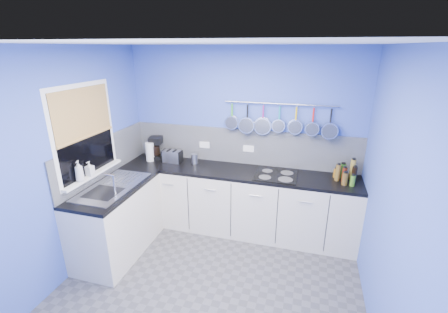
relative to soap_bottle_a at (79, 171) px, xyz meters
The scene contains 43 objects.
floor 1.93m from the soap_bottle_a, ahead, with size 3.20×3.00×0.02m, color #47474C.
ceiling 2.04m from the soap_bottle_a, ahead, with size 3.20×3.00×0.02m, color white.
wall_back 2.11m from the soap_bottle_a, 43.41° to the left, with size 3.20×0.02×2.50m, color #3D55B8.
wall_front 2.20m from the soap_bottle_a, 45.78° to the right, with size 3.20×0.02×2.50m, color #3D55B8.
wall_left 0.13m from the soap_bottle_a, 142.04° to the right, with size 0.02×3.00×2.50m, color #3D55B8.
wall_right 3.14m from the soap_bottle_a, ahead, with size 0.02×3.00×2.50m, color #3D55B8.
backsplash_back 2.09m from the soap_bottle_a, 42.98° to the left, with size 3.20×0.02×0.50m, color gray.
backsplash_left 0.54m from the soap_bottle_a, 96.16° to the left, with size 0.02×1.80×0.50m, color gray.
cabinet_run_back 2.05m from the soap_bottle_a, 36.63° to the left, with size 3.20×0.60×0.86m, color beige.
worktop_back 1.93m from the soap_bottle_a, 36.63° to the left, with size 3.20×0.60×0.04m, color black.
cabinet_run_left 0.81m from the soap_bottle_a, 45.93° to the left, with size 0.60×1.20×0.86m, color beige.
worktop_left 0.44m from the soap_bottle_a, 45.93° to the left, with size 0.60×1.20×0.04m, color black.
window_frame 0.45m from the soap_bottle_a, 100.72° to the left, with size 0.01×1.00×1.10m, color white.
window_glass 0.45m from the soap_bottle_a, 99.56° to the left, with size 0.01×0.90×1.00m, color black.
bamboo_blind 0.65m from the soap_bottle_a, 97.67° to the left, with size 0.01×0.90×0.55m, color tan.
window_sill 0.27m from the soap_bottle_a, 94.81° to the left, with size 0.10×0.98×0.03m, color white.
sink_unit 0.42m from the soap_bottle_a, 45.93° to the left, with size 0.50×0.95×0.01m, color silver.
mixer_tap 0.42m from the soap_bottle_a, ahead, with size 0.12×0.08×0.26m, color silver, non-canonical shape.
socket_left 1.72m from the soap_bottle_a, 55.25° to the left, with size 0.15×0.01×0.09m, color white.
socket_right 2.16m from the soap_bottle_a, 40.91° to the left, with size 0.15×0.01×0.09m, color white.
pot_rail 2.53m from the soap_bottle_a, 34.35° to the left, with size 0.02×0.02×1.45m, color silver.
soap_bottle_a is the anchor object (origin of this frame).
soap_bottle_b 0.17m from the soap_bottle_a, 90.00° to the left, with size 0.08×0.08×0.17m, color white.
paper_towel 1.19m from the soap_bottle_a, 78.80° to the left, with size 0.12×0.12×0.27m, color white.
coffee_maker 1.28m from the soap_bottle_a, 77.59° to the left, with size 0.19×0.21×0.33m, color black, non-canonical shape.
toaster 1.34m from the soap_bottle_a, 65.19° to the left, with size 0.26×0.15×0.17m, color silver.
canister 1.53m from the soap_bottle_a, 54.25° to the left, with size 0.10×0.10×0.14m, color silver.
hob 2.35m from the soap_bottle_a, 27.96° to the left, with size 0.53×0.47×0.01m, color black.
pan_0 2.01m from the soap_bottle_a, 44.64° to the left, with size 0.19×0.06×0.38m, color silver, non-canonical shape.
pan_1 2.15m from the soap_bottle_a, 40.61° to the left, with size 0.22×0.08×0.41m, color silver, non-canonical shape.
pan_2 2.32m from the soap_bottle_a, 37.15° to the left, with size 0.23×0.05×0.42m, color silver, non-canonical shape.
pan_3 2.49m from the soap_bottle_a, 34.16° to the left, with size 0.18×0.08×0.37m, color silver, non-canonical shape.
pan_4 2.66m from the soap_bottle_a, 31.57° to the left, with size 0.19×0.07×0.38m, color silver, non-canonical shape.
pan_5 2.85m from the soap_bottle_a, 29.32° to the left, with size 0.18×0.12×0.37m, color silver, non-canonical shape.
pan_6 3.03m from the soap_bottle_a, 27.34° to the left, with size 0.21×0.11×0.40m, color silver, non-canonical shape.
condiment_0 3.24m from the soap_bottle_a, 22.74° to the left, with size 0.06×0.06×0.26m, color olive.
condiment_1 3.14m from the soap_bottle_a, 23.51° to the left, with size 0.07×0.07×0.19m, color #265919.
condiment_2 3.07m from the soap_bottle_a, 24.24° to the left, with size 0.06×0.06×0.12m, color #8C5914.
condiment_3 3.22m from the soap_bottle_a, 21.08° to the left, with size 0.06×0.06×0.20m, color black.
condiment_4 3.11m from the soap_bottle_a, 21.68° to the left, with size 0.06×0.06×0.18m, color #4C190C.
condiment_5 3.05m from the soap_bottle_a, 22.49° to the left, with size 0.06×0.06×0.21m, color brown.
condiment_6 3.16m from the soap_bottle_a, 19.35° to the left, with size 0.06×0.06×0.13m, color #3F721E.
condiment_7 3.08m from the soap_bottle_a, 20.03° to the left, with size 0.07×0.07×0.15m, color brown.
Camera 1 is at (0.88, -2.52, 2.48)m, focal length 24.57 mm.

